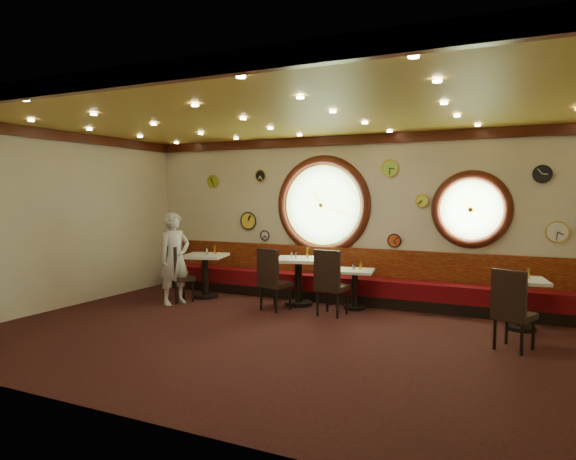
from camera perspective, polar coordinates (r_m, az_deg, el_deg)
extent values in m
cube|color=black|center=(7.55, -0.49, -11.89)|extent=(9.00, 6.00, 0.00)
cube|color=gold|center=(7.35, -0.50, 12.86)|extent=(9.00, 6.00, 0.02)
cube|color=beige|center=(10.05, 7.11, 1.30)|extent=(9.00, 0.02, 3.20)
cube|color=beige|center=(4.79, -16.63, -1.78)|extent=(9.00, 0.02, 3.20)
cube|color=beige|center=(10.11, -24.01, 1.00)|extent=(0.02, 6.00, 3.20)
cube|color=#3A130A|center=(10.05, 7.09, 9.92)|extent=(9.00, 0.10, 0.18)
cube|color=#3A130A|center=(4.91, -16.59, 16.09)|extent=(9.00, 0.10, 0.18)
cube|color=#3A130A|center=(10.11, -24.07, 9.57)|extent=(0.10, 6.00, 0.18)
cube|color=black|center=(9.97, 6.52, -7.41)|extent=(8.00, 0.55, 0.20)
cube|color=#59070E|center=(9.93, 6.53, -5.99)|extent=(8.00, 0.55, 0.30)
cube|color=#5C0709|center=(10.07, 6.96, -3.55)|extent=(8.00, 0.10, 0.55)
cylinder|color=#90C375|center=(10.25, 3.93, 2.77)|extent=(1.66, 0.02, 1.66)
torus|color=#3A130A|center=(10.23, 3.90, 2.77)|extent=(1.98, 0.18, 1.98)
torus|color=gold|center=(10.20, 3.84, 2.77)|extent=(1.61, 0.03, 1.61)
cylinder|color=#90C375|center=(9.56, 19.70, 2.16)|extent=(1.10, 0.02, 1.10)
torus|color=#3A130A|center=(9.55, 19.69, 2.16)|extent=(1.38, 0.18, 1.38)
torus|color=gold|center=(9.52, 19.67, 2.15)|extent=(1.09, 0.03, 1.09)
cylinder|color=yellow|center=(10.98, -4.41, 1.02)|extent=(0.36, 0.03, 0.36)
cylinder|color=#DEEC4E|center=(9.65, 14.67, 3.17)|extent=(0.22, 0.03, 0.22)
cylinder|color=#CB4217|center=(9.80, 11.73, -1.16)|extent=(0.24, 0.03, 0.24)
cylinder|color=#A4DB44|center=(9.80, 11.27, 6.74)|extent=(0.30, 0.03, 0.30)
cylinder|color=silver|center=(10.80, -2.57, -0.61)|extent=(0.20, 0.03, 0.20)
cylinder|color=#A3C427|center=(11.44, -8.35, 5.37)|extent=(0.26, 0.03, 0.26)
cylinder|color=white|center=(9.50, 27.75, -0.19)|extent=(0.34, 0.03, 0.34)
cylinder|color=black|center=(10.82, -3.06, 6.02)|extent=(0.24, 0.03, 0.24)
cylinder|color=black|center=(9.48, 26.42, 5.59)|extent=(0.28, 0.03, 0.28)
cylinder|color=black|center=(10.50, -9.17, -7.22)|extent=(0.50, 0.50, 0.07)
cylinder|color=black|center=(10.43, -9.20, -5.09)|extent=(0.14, 0.14, 0.79)
cube|color=white|center=(10.37, -9.22, -2.84)|extent=(0.97, 0.97, 0.06)
cylinder|color=black|center=(9.67, 1.17, -8.13)|extent=(0.50, 0.50, 0.07)
cylinder|color=black|center=(9.60, 1.18, -5.79)|extent=(0.14, 0.14, 0.80)
cube|color=white|center=(9.54, 1.18, -3.31)|extent=(1.00, 1.00, 0.06)
cylinder|color=black|center=(9.44, 7.42, -8.51)|extent=(0.41, 0.41, 0.06)
cylinder|color=black|center=(9.38, 7.44, -6.58)|extent=(0.11, 0.11, 0.65)
cube|color=white|center=(9.32, 7.46, -4.54)|extent=(0.74, 0.74, 0.05)
cylinder|color=black|center=(8.74, 24.41, -9.84)|extent=(0.45, 0.45, 0.06)
cylinder|color=black|center=(8.67, 24.48, -7.56)|extent=(0.12, 0.12, 0.71)
cube|color=white|center=(8.60, 24.55, -5.14)|extent=(0.84, 0.84, 0.05)
cube|color=black|center=(10.11, -11.95, -5.27)|extent=(0.60, 0.60, 0.08)
cube|color=black|center=(9.97, -12.98, -3.46)|extent=(0.44, 0.24, 0.59)
cube|color=black|center=(9.19, -1.41, -6.04)|extent=(0.57, 0.57, 0.08)
cube|color=black|center=(8.99, -2.27, -4.04)|extent=(0.47, 0.18, 0.61)
cube|color=black|center=(8.85, 4.95, -6.38)|extent=(0.52, 0.52, 0.08)
cube|color=black|center=(8.61, 4.36, -4.30)|extent=(0.48, 0.10, 0.62)
cube|color=black|center=(7.53, 23.85, -8.72)|extent=(0.59, 0.59, 0.08)
cube|color=black|center=(7.28, 23.31, -6.42)|extent=(0.45, 0.22, 0.59)
cylinder|color=silver|center=(10.47, -9.00, -2.31)|extent=(0.04, 0.04, 0.11)
cylinder|color=silver|center=(9.60, 0.39, -2.78)|extent=(0.04, 0.04, 0.10)
cylinder|color=silver|center=(9.34, 7.20, -4.09)|extent=(0.03, 0.03, 0.09)
cylinder|color=silver|center=(8.59, 23.82, -4.63)|extent=(0.04, 0.04, 0.10)
cylinder|color=silver|center=(10.29, -8.95, -2.47)|extent=(0.03, 0.03, 0.10)
cylinder|color=silver|center=(9.48, 0.87, -2.85)|extent=(0.04, 0.04, 0.11)
cylinder|color=silver|center=(9.24, 7.38, -4.19)|extent=(0.03, 0.03, 0.09)
cylinder|color=silver|center=(8.52, 24.38, -4.69)|extent=(0.04, 0.04, 0.11)
cylinder|color=gold|center=(10.38, -8.10, -2.18)|extent=(0.06, 0.06, 0.18)
cylinder|color=gold|center=(9.61, 2.18, -2.53)|extent=(0.06, 0.06, 0.18)
cylinder|color=gold|center=(9.36, 8.04, -3.85)|extent=(0.05, 0.05, 0.17)
cylinder|color=gold|center=(8.70, 25.13, -4.35)|extent=(0.05, 0.05, 0.16)
imported|color=silver|center=(9.88, -12.47, -3.10)|extent=(0.60, 0.73, 1.72)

